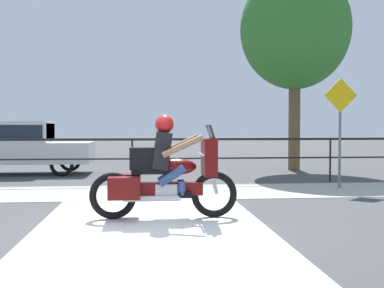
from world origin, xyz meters
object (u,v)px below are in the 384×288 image
object	(u,v)px
parked_car	(19,144)
tree_behind_sign	(295,30)
street_sign	(340,118)
motorcycle	(163,173)

from	to	relation	value
parked_car	tree_behind_sign	bearing A→B (deg)	5.95
parked_car	street_sign	size ratio (longest dim) A/B	1.61
parked_car	tree_behind_sign	size ratio (longest dim) A/B	0.62
parked_car	tree_behind_sign	world-z (taller)	tree_behind_sign
street_sign	tree_behind_sign	size ratio (longest dim) A/B	0.39
street_sign	parked_car	bearing A→B (deg)	153.15
parked_car	street_sign	distance (m)	9.21
street_sign	motorcycle	bearing A→B (deg)	-142.71
parked_car	street_sign	world-z (taller)	street_sign
street_sign	tree_behind_sign	bearing A→B (deg)	84.91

